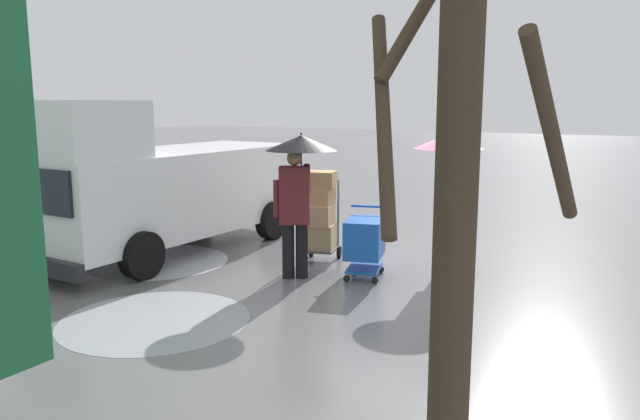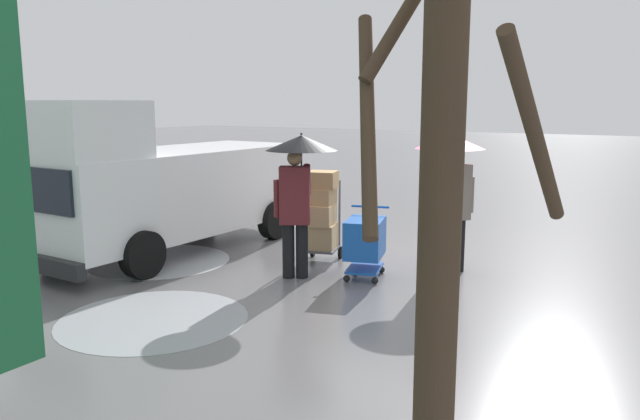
% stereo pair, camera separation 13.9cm
% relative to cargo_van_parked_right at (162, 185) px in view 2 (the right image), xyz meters
% --- Properties ---
extents(ground_plane, '(90.00, 90.00, 0.00)m').
position_rel_cargo_van_parked_right_xyz_m(ground_plane, '(-3.43, -1.41, -1.18)').
color(ground_plane, slate).
extents(slush_patch_near_cluster, '(2.32, 2.32, 0.01)m').
position_rel_cargo_van_parked_right_xyz_m(slush_patch_near_cluster, '(-0.39, 0.51, -1.18)').
color(slush_patch_near_cluster, '#ADAFB5').
rests_on(slush_patch_near_cluster, ground).
extents(slush_patch_under_van, '(2.26, 2.26, 0.01)m').
position_rel_cargo_van_parked_right_xyz_m(slush_patch_under_van, '(-2.46, 2.49, -1.18)').
color(slush_patch_under_van, '#999BA0').
rests_on(slush_patch_under_van, ground).
extents(cargo_van_parked_right, '(2.22, 5.35, 2.60)m').
position_rel_cargo_van_parked_right_xyz_m(cargo_van_parked_right, '(0.00, 0.00, 0.00)').
color(cargo_van_parked_right, white).
rests_on(cargo_van_parked_right, ground).
extents(shopping_cart_vendor, '(0.78, 0.95, 1.02)m').
position_rel_cargo_van_parked_right_xyz_m(shopping_cart_vendor, '(-3.71, -0.48, -0.61)').
color(shopping_cart_vendor, '#1951B2').
rests_on(shopping_cart_vendor, ground).
extents(hand_dolly_boxes, '(0.70, 0.83, 1.49)m').
position_rel_cargo_van_parked_right_xyz_m(hand_dolly_boxes, '(-2.68, -0.92, -0.37)').
color(hand_dolly_boxes, '#515156').
rests_on(hand_dolly_boxes, ground).
extents(pedestrian_pink_side, '(1.04, 1.04, 2.15)m').
position_rel_cargo_van_parked_right_xyz_m(pedestrian_pink_side, '(-4.64, -1.47, 0.41)').
color(pedestrian_pink_side, black).
rests_on(pedestrian_pink_side, ground).
extents(pedestrian_black_side, '(1.04, 1.04, 2.15)m').
position_rel_cargo_van_parked_right_xyz_m(pedestrian_black_side, '(-2.90, 0.06, 0.41)').
color(pedestrian_black_side, black).
rests_on(pedestrian_black_side, ground).
extents(bare_tree_near, '(1.16, 1.10, 3.88)m').
position_rel_cargo_van_parked_right_xyz_m(bare_tree_near, '(-6.74, 4.22, 0.70)').
color(bare_tree_near, '#423323').
rests_on(bare_tree_near, ground).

